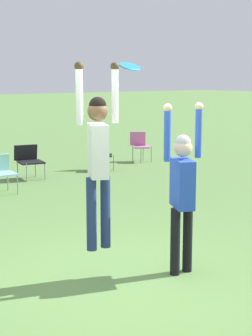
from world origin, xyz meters
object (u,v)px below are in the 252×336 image
Objects in this scene: person_jumping at (98,151)px; person_defending at (182,185)px; camping_chair_0 at (140,144)px; camping_chair_4 at (0,170)px; frisbee at (130,66)px; camping_chair_2 at (29,159)px; camping_chair_3 at (101,152)px.

person_defending is (0.93, -0.45, -0.44)m from person_jumping.
camping_chair_0 is (5.19, 7.47, -0.62)m from person_defending.
person_defending is at bearing 93.18° from camping_chair_4.
camping_chair_0 is (5.88, 7.32, -2.03)m from frisbee.
camping_chair_0 is at bearing 171.22° from person_defending.
camping_chair_4 is (-1.23, -1.11, 0.01)m from camping_chair_2.
camping_chair_4 is at bearing 81.18° from frisbee.
frisbee is (0.23, -0.31, 0.97)m from person_jumping.
camping_chair_2 and camping_chair_4 have the same top height.
camping_chair_3 is 0.99× the size of camping_chair_4.
person_jumping reaches higher than person_defending.
camping_chair_2 is 1.01× the size of camping_chair_3.
person_jumping reaches higher than camping_chair_4.
person_jumping reaches higher than camping_chair_0.
person_jumping is 2.78× the size of camping_chair_2.
camping_chair_3 is (-1.70, -0.53, -0.04)m from camping_chair_0.
camping_chair_2 is (2.35, 6.45, -1.08)m from person_jumping.
frisbee is 6.07m from camping_chair_4.
camping_chair_0 is 1.78m from camping_chair_3.
person_defending reaches higher than camping_chair_3.
camping_chair_4 is at bearing 54.81° from camping_chair_3.
person_defending is 5.83m from camping_chair_4.
person_jumping is 6.95m from camping_chair_2.
camping_chair_3 is at bearing 56.09° from camping_chair_0.
camping_chair_0 is at bearing 51.23° from frisbee.
person_defending reaches higher than camping_chair_0.
person_jumping reaches higher than camping_chair_3.
camping_chair_0 is at bearing -156.51° from camping_chair_4.
camping_chair_3 is at bearing -155.91° from camping_chair_4.
frisbee is (-0.69, 0.14, 1.41)m from person_defending.
person_jumping is at bearing 87.73° from camping_chair_0.
camping_chair_0 is at bearing -126.98° from camping_chair_3.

